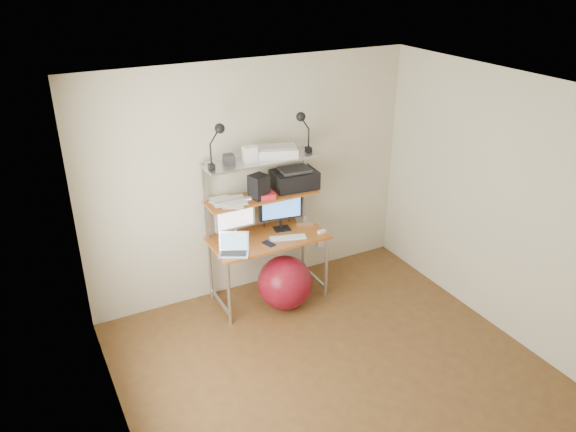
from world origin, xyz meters
name	(u,v)px	position (x,y,z in m)	size (l,w,h in m)	color
room	(346,254)	(0.00, 0.00, 1.25)	(3.60, 3.60, 3.60)	brown
computer_desk	(265,216)	(0.00, 1.50, 0.96)	(1.20, 0.60, 1.57)	#AD5921
wall_outlet	(321,242)	(0.85, 1.79, 0.30)	(0.08, 0.01, 0.12)	white
monitor_silver	(235,217)	(-0.31, 1.55, 0.99)	(0.43, 0.15, 0.47)	#AEAEB2
monitor_black	(281,209)	(0.20, 1.54, 0.97)	(0.46, 0.16, 0.46)	black
laptop	(234,249)	(-0.44, 1.29, 0.78)	(0.37, 0.34, 0.26)	silver
keyboard	(288,238)	(0.17, 1.32, 0.75)	(0.37, 0.11, 0.01)	white
mouse	(322,232)	(0.54, 1.26, 0.75)	(0.08, 0.05, 0.02)	white
mac_mini	(304,220)	(0.50, 1.58, 0.76)	(0.19, 0.19, 0.04)	silver
phone	(269,244)	(-0.06, 1.29, 0.75)	(0.07, 0.14, 0.01)	black
printer	(294,179)	(0.40, 1.61, 1.25)	(0.48, 0.35, 0.22)	black
nas_cube	(259,187)	(-0.05, 1.54, 1.27)	(0.17, 0.17, 0.24)	black
red_box	(265,196)	(0.01, 1.50, 1.18)	(0.19, 0.13, 0.05)	red
scanner	(276,151)	(0.17, 1.58, 1.60)	(0.47, 0.38, 0.11)	white
box_white	(250,154)	(-0.13, 1.56, 1.63)	(0.13, 0.11, 0.15)	white
box_grey	(229,159)	(-0.34, 1.57, 1.60)	(0.10, 0.10, 0.10)	#2C2C2E
clip_lamp_left	(218,136)	(-0.46, 1.51, 1.87)	(0.17, 0.10, 0.44)	black
clip_lamp_right	(302,123)	(0.44, 1.53, 1.87)	(0.17, 0.10, 0.43)	black
exercise_ball	(285,283)	(0.08, 1.21, 0.29)	(0.57, 0.57, 0.57)	maroon
paper_stack	(229,202)	(-0.36, 1.57, 1.16)	(0.38, 0.41, 0.02)	white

